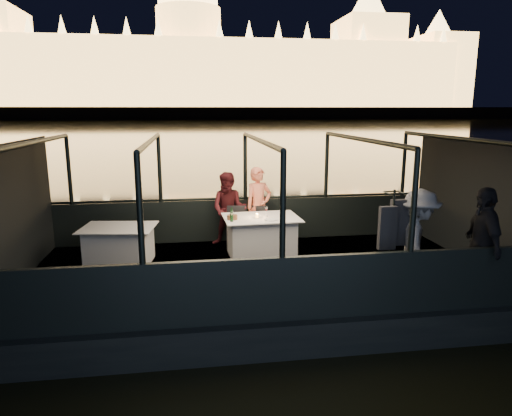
{
  "coord_description": "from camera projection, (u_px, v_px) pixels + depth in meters",
  "views": [
    {
      "loc": [
        -1.17,
        -7.63,
        3.31
      ],
      "look_at": [
        0.0,
        0.4,
        1.55
      ],
      "focal_mm": 32.0,
      "sensor_mm": 36.0,
      "label": 1
    }
  ],
  "objects": [
    {
      "name": "river_water",
      "position": [
        195.0,
        127.0,
        85.61
      ],
      "size": [
        500.0,
        500.0,
        0.0
      ],
      "primitive_type": "plane",
      "color": "black",
      "rests_on": "ground"
    },
    {
      "name": "boat_hull",
      "position": [
        259.0,
        296.0,
        8.25
      ],
      "size": [
        8.6,
        4.4,
        1.0
      ],
      "primitive_type": "cube",
      "color": "black",
      "rests_on": "river_water"
    },
    {
      "name": "boat_deck",
      "position": [
        259.0,
        271.0,
        8.15
      ],
      "size": [
        8.0,
        4.0,
        0.04
      ],
      "primitive_type": "cube",
      "color": "black",
      "rests_on": "boat_hull"
    },
    {
      "name": "gunwale_port",
      "position": [
        245.0,
        219.0,
        9.98
      ],
      "size": [
        8.0,
        0.08,
        0.9
      ],
      "primitive_type": "cube",
      "color": "black",
      "rests_on": "boat_deck"
    },
    {
      "name": "gunwale_starboard",
      "position": [
        282.0,
        289.0,
        6.11
      ],
      "size": [
        8.0,
        0.08,
        0.9
      ],
      "primitive_type": "cube",
      "color": "black",
      "rests_on": "boat_deck"
    },
    {
      "name": "cabin_glass_port",
      "position": [
        245.0,
        167.0,
        9.74
      ],
      "size": [
        8.0,
        0.02,
        1.4
      ],
      "primitive_type": null,
      "color": "#99B2B2",
      "rests_on": "gunwale_port"
    },
    {
      "name": "cabin_glass_starboard",
      "position": [
        283.0,
        205.0,
        5.87
      ],
      "size": [
        8.0,
        0.02,
        1.4
      ],
      "primitive_type": null,
      "color": "#99B2B2",
      "rests_on": "gunwale_starboard"
    },
    {
      "name": "cabin_roof_glass",
      "position": [
        259.0,
        140.0,
        7.65
      ],
      "size": [
        8.0,
        4.0,
        0.02
      ],
      "primitive_type": null,
      "color": "#99B2B2",
      "rests_on": "boat_deck"
    },
    {
      "name": "end_wall_fore",
      "position": [
        14.0,
        215.0,
        7.33
      ],
      "size": [
        0.02,
        4.0,
        2.3
      ],
      "primitive_type": null,
      "color": "black",
      "rests_on": "boat_deck"
    },
    {
      "name": "end_wall_aft",
      "position": [
        472.0,
        201.0,
        8.46
      ],
      "size": [
        0.02,
        4.0,
        2.3
      ],
      "primitive_type": null,
      "color": "black",
      "rests_on": "boat_deck"
    },
    {
      "name": "canopy_ribs",
      "position": [
        259.0,
        207.0,
        7.9
      ],
      "size": [
        8.0,
        4.0,
        2.3
      ],
      "primitive_type": null,
      "color": "black",
      "rests_on": "boat_deck"
    },
    {
      "name": "embankment",
      "position": [
        191.0,
        114.0,
        211.1
      ],
      "size": [
        400.0,
        140.0,
        6.0
      ],
      "primitive_type": "cube",
      "color": "#423D33",
      "rests_on": "ground"
    },
    {
      "name": "parliament_building",
      "position": [
        189.0,
        39.0,
        171.32
      ],
      "size": [
        220.0,
        32.0,
        60.0
      ],
      "primitive_type": null,
      "color": "#F2D18C",
      "rests_on": "embankment"
    },
    {
      "name": "dining_table_central",
      "position": [
        261.0,
        236.0,
        8.92
      ],
      "size": [
        1.5,
        1.12,
        0.77
      ],
      "primitive_type": "cube",
      "rotation": [
        0.0,
        0.0,
        0.05
      ],
      "color": "white",
      "rests_on": "boat_deck"
    },
    {
      "name": "dining_table_aft",
      "position": [
        119.0,
        243.0,
        8.44
      ],
      "size": [
        1.43,
        1.12,
        0.7
      ],
      "primitive_type": "cube",
      "rotation": [
        0.0,
        0.0,
        -0.13
      ],
      "color": "white",
      "rests_on": "boat_deck"
    },
    {
      "name": "chair_port_left",
      "position": [
        238.0,
        228.0,
        9.28
      ],
      "size": [
        0.47,
        0.47,
        0.86
      ],
      "primitive_type": "cube",
      "rotation": [
        0.0,
        0.0,
        -0.18
      ],
      "color": "black",
      "rests_on": "boat_deck"
    },
    {
      "name": "chair_port_right",
      "position": [
        260.0,
        227.0,
        9.35
      ],
      "size": [
        0.51,
        0.51,
        0.84
      ],
      "primitive_type": "cube",
      "rotation": [
        0.0,
        0.0,
        -0.36
      ],
      "color": "black",
      "rests_on": "boat_deck"
    },
    {
      "name": "coat_stand",
      "position": [
        391.0,
        240.0,
        6.81
      ],
      "size": [
        0.49,
        0.4,
        1.66
      ],
      "primitive_type": null,
      "rotation": [
        0.0,
        0.0,
        -0.07
      ],
      "color": "black",
      "rests_on": "boat_deck"
    },
    {
      "name": "person_woman_coral",
      "position": [
        259.0,
        210.0,
        9.56
      ],
      "size": [
        0.69,
        0.58,
        1.64
      ],
      "primitive_type": "imported",
      "rotation": [
        0.0,
        0.0,
        0.37
      ],
      "color": "#ED7856",
      "rests_on": "boat_deck"
    },
    {
      "name": "person_man_maroon",
      "position": [
        229.0,
        211.0,
        9.46
      ],
      "size": [
        0.89,
        0.78,
        1.55
      ],
      "primitive_type": "imported",
      "rotation": [
        0.0,
        0.0,
        -0.31
      ],
      "color": "#431216",
      "rests_on": "boat_deck"
    },
    {
      "name": "passenger_stripe",
      "position": [
        418.0,
        242.0,
        6.88
      ],
      "size": [
        0.93,
        1.22,
        1.66
      ],
      "primitive_type": "imported",
      "rotation": [
        0.0,
        0.0,
        1.23
      ],
      "color": "silver",
      "rests_on": "boat_deck"
    },
    {
      "name": "passenger_dark",
      "position": [
        482.0,
        245.0,
        6.72
      ],
      "size": [
        0.61,
        1.08,
        1.73
      ],
      "primitive_type": "imported",
      "rotation": [
        0.0,
        0.0,
        4.52
      ],
      "color": "black",
      "rests_on": "boat_deck"
    },
    {
      "name": "wine_bottle",
      "position": [
        232.0,
        214.0,
        8.45
      ],
      "size": [
        0.07,
        0.07,
        0.27
      ],
      "primitive_type": "cylinder",
      "rotation": [
        0.0,
        0.0,
        0.29
      ],
      "color": "#163C17",
      "rests_on": "dining_table_central"
    },
    {
      "name": "bread_basket",
      "position": [
        232.0,
        217.0,
        8.65
      ],
      "size": [
        0.21,
        0.21,
        0.08
      ],
      "primitive_type": "cylinder",
      "rotation": [
        0.0,
        0.0,
        0.07
      ],
      "color": "brown",
      "rests_on": "dining_table_central"
    },
    {
      "name": "amber_candle",
      "position": [
        257.0,
        216.0,
        8.79
      ],
      "size": [
        0.07,
        0.07,
        0.08
      ],
      "primitive_type": "cylinder",
      "rotation": [
        0.0,
        0.0,
        0.29
      ],
      "color": "#FFA63F",
      "rests_on": "dining_table_central"
    },
    {
      "name": "plate_near",
      "position": [
        271.0,
        220.0,
        8.6
      ],
      "size": [
        0.27,
        0.27,
        0.02
      ],
      "primitive_type": "cylinder",
      "rotation": [
        0.0,
        0.0,
        -0.14
      ],
      "color": "white",
      "rests_on": "dining_table_central"
    },
    {
      "name": "plate_far",
      "position": [
        233.0,
        216.0,
        8.88
      ],
      "size": [
        0.29,
        0.29,
        0.01
      ],
      "primitive_type": "cylinder",
      "rotation": [
        0.0,
        0.0,
        0.39
      ],
      "color": "white",
      "rests_on": "dining_table_central"
    },
    {
      "name": "wine_glass_white",
      "position": [
        232.0,
        217.0,
        8.44
      ],
      "size": [
        0.09,
        0.09,
        0.2
      ],
      "primitive_type": null,
      "rotation": [
        0.0,
        0.0,
        0.34
      ],
      "color": "white",
      "rests_on": "dining_table_central"
    },
    {
      "name": "wine_glass_red",
      "position": [
        266.0,
        212.0,
        8.89
      ],
      "size": [
        0.07,
        0.07,
        0.17
      ],
      "primitive_type": null,
      "rotation": [
        0.0,
        0.0,
        -0.3
      ],
      "color": "silver",
      "rests_on": "dining_table_central"
    }
  ]
}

